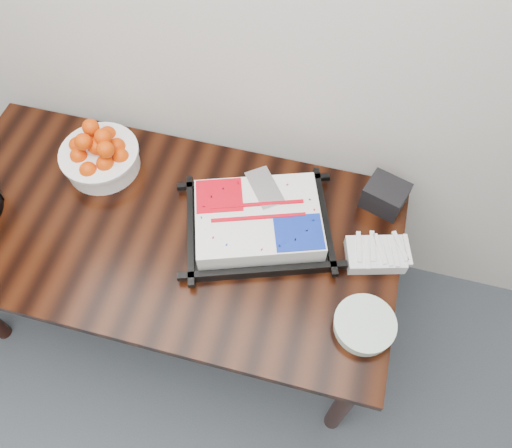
% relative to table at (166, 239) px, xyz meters
% --- Properties ---
extents(table, '(1.80, 0.90, 0.75)m').
position_rel_table_xyz_m(table, '(0.00, 0.00, 0.00)').
color(table, black).
rests_on(table, ground).
extents(cake_tray, '(0.64, 0.57, 0.11)m').
position_rel_table_xyz_m(cake_tray, '(0.35, 0.09, 0.14)').
color(cake_tray, black).
rests_on(cake_tray, table).
extents(tangerine_bowl, '(0.32, 0.32, 0.20)m').
position_rel_table_xyz_m(tangerine_bowl, '(-0.34, 0.22, 0.17)').
color(tangerine_bowl, white).
rests_on(tangerine_bowl, table).
extents(plate_stack, '(0.21, 0.21, 0.05)m').
position_rel_table_xyz_m(plate_stack, '(0.80, -0.20, 0.11)').
color(plate_stack, white).
rests_on(plate_stack, table).
extents(fork_bag, '(0.24, 0.19, 0.06)m').
position_rel_table_xyz_m(fork_bag, '(0.80, 0.08, 0.12)').
color(fork_bag, silver).
rests_on(fork_bag, table).
extents(napkin_box, '(0.19, 0.17, 0.11)m').
position_rel_table_xyz_m(napkin_box, '(0.80, 0.33, 0.14)').
color(napkin_box, black).
rests_on(napkin_box, table).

